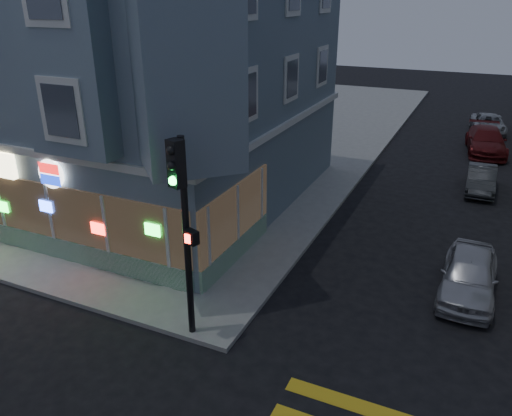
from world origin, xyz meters
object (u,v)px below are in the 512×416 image
Objects in this scene: parked_car_d at (488,124)px; parked_car_b at (481,179)px; parked_car_c at (486,141)px; traffic_signal at (182,209)px; parked_car_a at (469,275)px.

parked_car_b is at bearing -97.04° from parked_car_d.
traffic_signal is (-6.82, -22.54, 3.20)m from parked_car_c.
traffic_signal is at bearing -110.84° from parked_car_d.
parked_car_b is 6.97m from parked_car_c.
parked_car_c is 5.20m from parked_car_d.
parked_car_b is 17.32m from traffic_signal.
parked_car_d is at bearing 88.95° from parked_car_b.
parked_car_d is at bearing 83.22° from parked_car_c.
parked_car_a is 0.92× the size of parked_car_d.
parked_car_c is 1.15× the size of parked_car_d.
traffic_signal is at bearing -114.69° from parked_car_b.
parked_car_b is at bearing -96.78° from parked_car_c.
traffic_signal reaches higher than parked_car_b.
parked_car_c is 0.91× the size of traffic_signal.
parked_car_a is 22.14m from parked_car_d.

